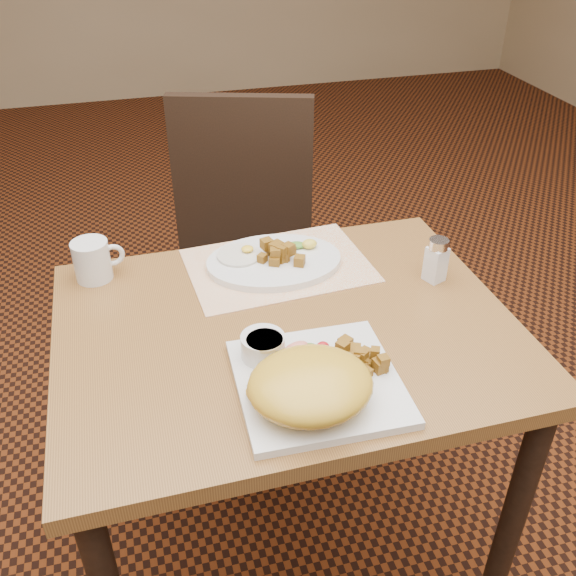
# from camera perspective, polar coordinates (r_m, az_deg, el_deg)

# --- Properties ---
(ground) EXTENTS (8.00, 8.00, 0.00)m
(ground) POSITION_cam_1_polar(r_m,az_deg,el_deg) (1.83, -0.06, -22.38)
(ground) COLOR black
(ground) RESTS_ON ground
(table) EXTENTS (0.90, 0.70, 0.75)m
(table) POSITION_cam_1_polar(r_m,az_deg,el_deg) (1.34, -0.07, -7.01)
(table) COLOR brown
(table) RESTS_ON ground
(chair_far) EXTENTS (0.53, 0.54, 0.97)m
(chair_far) POSITION_cam_1_polar(r_m,az_deg,el_deg) (1.94, -4.18, 3.47)
(chair_far) COLOR black
(chair_far) RESTS_ON ground
(placemat) EXTENTS (0.42, 0.31, 0.00)m
(placemat) POSITION_cam_1_polar(r_m,az_deg,el_deg) (1.45, -0.87, 2.01)
(placemat) COLOR white
(placemat) RESTS_ON table
(plate_square) EXTENTS (0.29, 0.29, 0.02)m
(plate_square) POSITION_cam_1_polar(r_m,az_deg,el_deg) (1.13, 2.67, -8.39)
(plate_square) COLOR silver
(plate_square) RESTS_ON table
(plate_oval) EXTENTS (0.32, 0.24, 0.02)m
(plate_oval) POSITION_cam_1_polar(r_m,az_deg,el_deg) (1.45, -1.25, 2.36)
(plate_oval) COLOR silver
(plate_oval) RESTS_ON placemat
(hollandaise_mound) EXTENTS (0.21, 0.19, 0.08)m
(hollandaise_mound) POSITION_cam_1_polar(r_m,az_deg,el_deg) (1.06, 1.89, -8.68)
(hollandaise_mound) COLOR gold
(hollandaise_mound) RESTS_ON plate_square
(ramekin) EXTENTS (0.08, 0.08, 0.04)m
(ramekin) POSITION_cam_1_polar(r_m,az_deg,el_deg) (1.16, -2.24, -5.15)
(ramekin) COLOR silver
(ramekin) RESTS_ON plate_square
(garnish_sq) EXTENTS (0.10, 0.05, 0.03)m
(garnish_sq) POSITION_cam_1_polar(r_m,az_deg,el_deg) (1.17, 1.41, -5.45)
(garnish_sq) COLOR #387223
(garnish_sq) RESTS_ON plate_square
(fried_egg) EXTENTS (0.10, 0.10, 0.02)m
(fried_egg) POSITION_cam_1_polar(r_m,az_deg,el_deg) (1.46, -4.28, 3.01)
(fried_egg) COLOR white
(fried_egg) RESTS_ON plate_oval
(garnish_ov) EXTENTS (0.07, 0.04, 0.02)m
(garnish_ov) POSITION_cam_1_polar(r_m,az_deg,el_deg) (1.48, 1.46, 3.91)
(garnish_ov) COLOR #387223
(garnish_ov) RESTS_ON plate_oval
(salt_shaker) EXTENTS (0.05, 0.05, 0.10)m
(salt_shaker) POSITION_cam_1_polar(r_m,az_deg,el_deg) (1.41, 13.05, 2.50)
(salt_shaker) COLOR white
(salt_shaker) RESTS_ON table
(coffee_mug) EXTENTS (0.11, 0.08, 0.09)m
(coffee_mug) POSITION_cam_1_polar(r_m,az_deg,el_deg) (1.45, -16.94, 2.38)
(coffee_mug) COLOR silver
(coffee_mug) RESTS_ON table
(home_fries_sq) EXTENTS (0.12, 0.13, 0.04)m
(home_fries_sq) POSITION_cam_1_polar(r_m,az_deg,el_deg) (1.15, 6.32, -6.35)
(home_fries_sq) COLOR #8B5D16
(home_fries_sq) RESTS_ON plate_square
(home_fries_ov) EXTENTS (0.10, 0.11, 0.04)m
(home_fries_ov) POSITION_cam_1_polar(r_m,az_deg,el_deg) (1.44, -0.70, 3.23)
(home_fries_ov) COLOR #8B5D16
(home_fries_ov) RESTS_ON plate_oval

